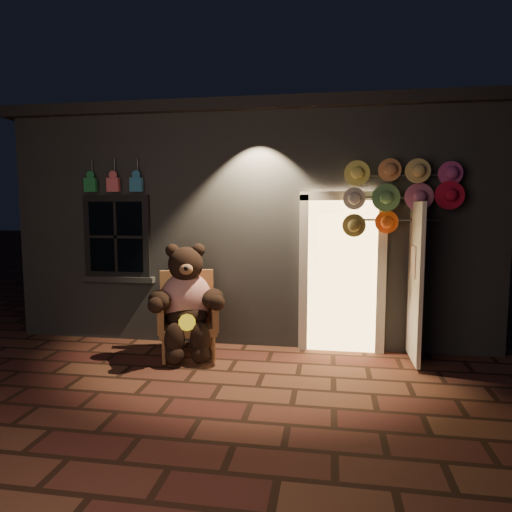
# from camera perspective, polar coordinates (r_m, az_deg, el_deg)

# --- Properties ---
(ground) EXTENTS (60.00, 60.00, 0.00)m
(ground) POSITION_cam_1_polar(r_m,az_deg,el_deg) (5.33, -4.41, -15.71)
(ground) COLOR brown
(ground) RESTS_ON ground
(shop_building) EXTENTS (7.30, 5.95, 3.51)m
(shop_building) POSITION_cam_1_polar(r_m,az_deg,el_deg) (8.88, 1.61, 4.55)
(shop_building) COLOR slate
(shop_building) RESTS_ON ground
(wicker_armchair) EXTENTS (0.93, 0.90, 1.12)m
(wicker_armchair) POSITION_cam_1_polar(r_m,az_deg,el_deg) (6.26, -8.54, -7.09)
(wicker_armchair) COLOR #9D703D
(wicker_armchair) RESTS_ON ground
(teddy_bear) EXTENTS (1.02, 0.96, 1.49)m
(teddy_bear) POSITION_cam_1_polar(r_m,az_deg,el_deg) (6.08, -8.71, -5.57)
(teddy_bear) COLOR red
(teddy_bear) RESTS_ON ground
(hat_rack) EXTENTS (1.47, 0.22, 2.60)m
(hat_rack) POSITION_cam_1_polar(r_m,az_deg,el_deg) (6.14, 17.11, 7.29)
(hat_rack) COLOR #59595E
(hat_rack) RESTS_ON ground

